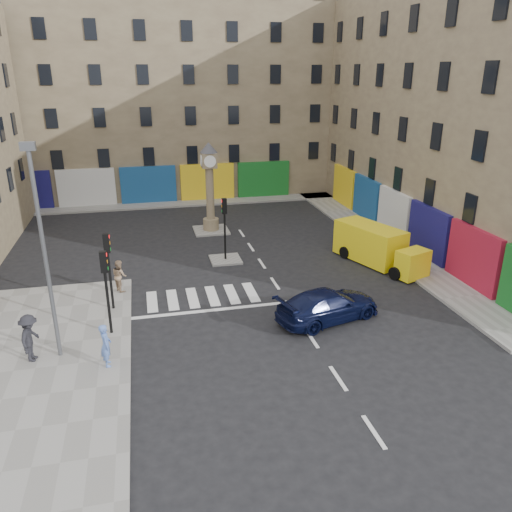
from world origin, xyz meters
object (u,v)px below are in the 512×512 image
object	(u,v)px
traffic_light_island	(225,219)
navy_sedan	(328,305)
clock_pillar	(210,182)
traffic_light_left_near	(106,279)
pedestrian_blue	(106,345)
pedestrian_tan	(120,275)
traffic_light_left_far	(108,259)
pedestrian_dark	(30,338)
lamp_post	(43,244)
yellow_van	(377,246)

from	to	relation	value
traffic_light_island	navy_sedan	bearing A→B (deg)	-68.93
clock_pillar	traffic_light_left_near	bearing A→B (deg)	-114.55
pedestrian_blue	pedestrian_tan	xyz separation A→B (m)	(0.33, 6.99, -0.04)
traffic_light_left_far	clock_pillar	bearing A→B (deg)	61.06
traffic_light_left_near	pedestrian_dark	size ratio (longest dim) A/B	1.93
traffic_light_island	pedestrian_blue	bearing A→B (deg)	-121.41
lamp_post	pedestrian_tan	xyz separation A→B (m)	(2.20, 5.83, -3.83)
traffic_light_left_near	traffic_light_island	distance (m)	10.03
traffic_light_island	pedestrian_dark	distance (m)	13.17
traffic_light_left_near	navy_sedan	xyz separation A→B (m)	(9.57, -0.70, -1.90)
traffic_light_island	pedestrian_tan	size ratio (longest dim) A/B	2.27
lamp_post	pedestrian_blue	world-z (taller)	lamp_post
traffic_light_left_far	lamp_post	size ratio (longest dim) A/B	0.45
navy_sedan	pedestrian_dark	xyz separation A→B (m)	(-12.44, -0.85, 0.39)
pedestrian_blue	pedestrian_dark	world-z (taller)	pedestrian_dark
pedestrian_blue	pedestrian_dark	distance (m)	3.01
clock_pillar	yellow_van	bearing A→B (deg)	-44.84
lamp_post	clock_pillar	xyz separation A→B (m)	(8.20, 15.20, -1.24)
lamp_post	pedestrian_tan	bearing A→B (deg)	69.32
traffic_light_island	lamp_post	world-z (taller)	lamp_post
traffic_light_left_near	pedestrian_dark	world-z (taller)	traffic_light_left_near
pedestrian_tan	traffic_light_left_far	bearing A→B (deg)	144.10
pedestrian_tan	pedestrian_dark	bearing A→B (deg)	124.62
lamp_post	pedestrian_dark	xyz separation A→B (m)	(-0.96, -0.14, -3.68)
pedestrian_tan	traffic_light_left_near	bearing A→B (deg)	148.64
pedestrian_blue	traffic_light_left_near	bearing A→B (deg)	-7.72
traffic_light_island	pedestrian_tan	world-z (taller)	traffic_light_island
pedestrian_tan	pedestrian_blue	bearing A→B (deg)	149.81
pedestrian_dark	pedestrian_tan	bearing A→B (deg)	-17.68
traffic_light_left_far	clock_pillar	size ratio (longest dim) A/B	0.61
traffic_light_left_far	traffic_light_island	bearing A→B (deg)	40.60
yellow_van	pedestrian_dark	xyz separation A→B (m)	(-17.71, -6.84, 0.03)
traffic_light_left_near	lamp_post	bearing A→B (deg)	-143.62
yellow_van	pedestrian_tan	size ratio (longest dim) A/B	3.82
pedestrian_blue	traffic_light_left_far	bearing A→B (deg)	-7.40
traffic_light_island	pedestrian_dark	bearing A→B (deg)	-134.44
yellow_van	pedestrian_blue	distance (m)	16.83
clock_pillar	pedestrian_blue	size ratio (longest dim) A/B	3.55
pedestrian_tan	lamp_post	bearing A→B (deg)	131.84
traffic_light_left_far	pedestrian_blue	distance (m)	5.22
traffic_light_island	pedestrian_tan	bearing A→B (deg)	-150.67
yellow_van	pedestrian_tan	world-z (taller)	yellow_van
traffic_light_island	traffic_light_left_far	bearing A→B (deg)	-139.40
traffic_light_left_far	yellow_van	bearing A→B (deg)	11.05
yellow_van	pedestrian_dark	size ratio (longest dim) A/B	3.26
clock_pillar	navy_sedan	size ratio (longest dim) A/B	1.22
lamp_post	pedestrian_dark	size ratio (longest dim) A/B	4.33
traffic_light_left_far	lamp_post	bearing A→B (deg)	-116.57
traffic_light_left_far	navy_sedan	distance (m)	10.24
traffic_light_left_far	pedestrian_tan	xyz separation A→B (m)	(0.30, 2.03, -1.65)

